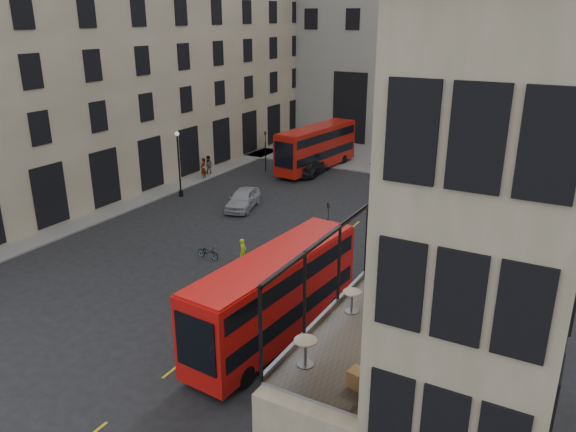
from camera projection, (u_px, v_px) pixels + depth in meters
The scene contains 31 objects.
ground at pixel (224, 373), 23.19m from camera, with size 140.00×140.00×0.00m, color black.
host_building_main at pixel (500, 245), 15.99m from camera, with size 7.26×11.40×15.10m.
host_frontage at pixel (375, 374), 19.45m from camera, with size 3.00×11.00×4.50m, color #C5B293.
cafe_floor at pixel (379, 315), 18.67m from camera, with size 3.00×10.00×0.10m, color slate.
building_left at pixel (96, 47), 48.12m from camera, with size 14.60×50.60×22.00m.
gateway at pixel (436, 59), 61.73m from camera, with size 35.00×10.60×18.00m.
pavement_far at pixel (392, 159), 57.14m from camera, with size 40.00×12.00×0.12m, color slate.
pavement_left at pixel (80, 207), 43.11m from camera, with size 8.00×48.00×0.12m, color slate.
traffic_light_near at pixel (328, 225), 32.68m from camera, with size 0.16×0.20×3.80m.
traffic_light_far at pixel (265, 146), 52.25m from camera, with size 0.16×0.20×3.80m.
street_lamp_a at pixel (179, 168), 44.96m from camera, with size 0.36×0.36×5.33m.
street_lamp_b at pixel (380, 144), 53.06m from camera, with size 0.36×0.36×5.33m.
bus_near at pixel (275, 292), 24.97m from camera, with size 3.17×10.53×4.14m.
bus_far at pixel (316, 146), 52.78m from camera, with size 3.56×10.59×4.15m.
car_a at pixel (243, 199), 42.67m from camera, with size 1.79×4.46×1.52m, color #9EA0A6.
car_b at pixel (403, 191), 44.67m from camera, with size 1.53×4.39×1.45m, color #9F090F.
car_c at pixel (311, 166), 51.90m from camera, with size 2.19×5.39×1.56m, color black.
bicycle at pixel (208, 252), 33.99m from camera, with size 0.53×1.53×0.80m, color gray.
cyclist at pixel (243, 251), 33.26m from camera, with size 0.56×0.37×1.53m, color #C8DE17.
pedestrian_a at pixel (209, 166), 51.34m from camera, with size 0.90×0.70×1.85m, color gray.
pedestrian_b at pixel (375, 162), 53.11m from camera, with size 0.99×0.57×1.54m, color gray.
pedestrian_c at pixel (384, 163), 52.70m from camera, with size 1.00×0.42×1.71m, color gray.
pedestrian_d at pixel (492, 177), 47.65m from camera, with size 0.94×0.61×1.93m, color gray.
pedestrian_e at pixel (203, 169), 50.17m from camera, with size 0.71×0.46×1.93m, color gray.
cafe_table_near at pixel (305, 348), 15.77m from camera, with size 0.66×0.66×0.82m.
cafe_table_mid at pixel (352, 298), 18.63m from camera, with size 0.61×0.61×0.76m.
cafe_table_far at pixel (380, 262), 21.26m from camera, with size 0.64×0.64×0.80m.
cafe_chair_a at pixel (358, 377), 14.94m from camera, with size 0.52×0.52×0.92m.
cafe_chair_b at pixel (391, 329), 17.30m from camera, with size 0.47×0.47×0.79m.
cafe_chair_c at pixel (412, 304), 18.78m from camera, with size 0.47×0.47×0.86m.
cafe_chair_d at pixel (426, 271), 21.17m from camera, with size 0.44×0.44×0.88m.
Camera 1 is at (11.87, -15.83, 13.99)m, focal length 35.00 mm.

